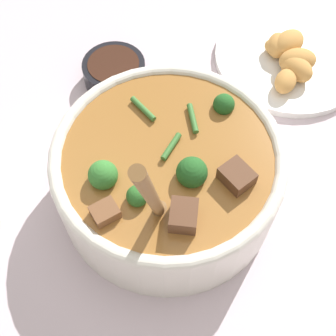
{
  "coord_description": "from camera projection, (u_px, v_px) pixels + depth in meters",
  "views": [
    {
      "loc": [
        0.26,
        0.12,
        0.54
      ],
      "look_at": [
        0.0,
        0.0,
        0.06
      ],
      "focal_mm": 50.0,
      "sensor_mm": 36.0,
      "label": 1
    }
  ],
  "objects": [
    {
      "name": "ground_plane",
      "position": [
        168.0,
        193.0,
        0.61
      ],
      "size": [
        4.0,
        4.0,
        0.0
      ],
      "primitive_type": "plane",
      "color": "silver"
    },
    {
      "name": "stew_bowl",
      "position": [
        168.0,
        171.0,
        0.56
      ],
      "size": [
        0.28,
        0.28,
        0.3
      ],
      "color": "white",
      "rests_on": "ground_plane"
    },
    {
      "name": "condiment_bowl",
      "position": [
        114.0,
        71.0,
        0.7
      ],
      "size": [
        0.09,
        0.09,
        0.04
      ],
      "color": "black",
      "rests_on": "ground_plane"
    },
    {
      "name": "food_plate",
      "position": [
        289.0,
        57.0,
        0.72
      ],
      "size": [
        0.23,
        0.23,
        0.05
      ],
      "color": "white",
      "rests_on": "ground_plane"
    }
  ]
}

